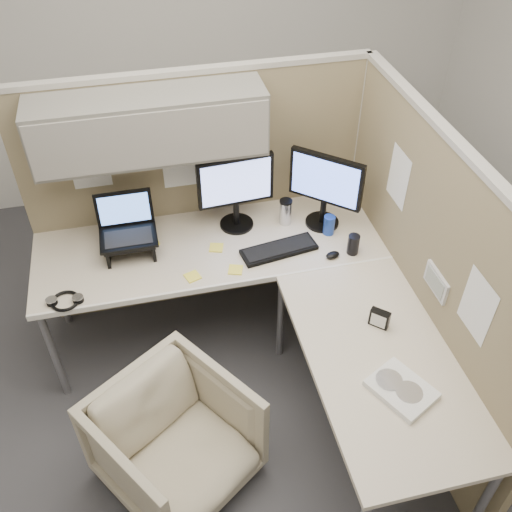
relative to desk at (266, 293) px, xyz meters
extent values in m
plane|color=#37373C|center=(-0.12, -0.13, -0.69)|extent=(4.50, 4.50, 0.00)
cube|color=#8D7D5C|center=(-0.22, 0.77, 0.11)|extent=(2.00, 0.05, 1.60)
cube|color=#A8A399|center=(-0.22, 0.77, 0.93)|extent=(2.00, 0.06, 0.03)
cube|color=slate|center=(-0.47, 0.62, 0.73)|extent=(1.20, 0.34, 0.34)
cube|color=gray|center=(-0.47, 0.45, 0.73)|extent=(1.18, 0.01, 0.30)
plane|color=white|center=(-0.82, 0.75, 0.46)|extent=(0.26, 0.00, 0.26)
plane|color=white|center=(-0.32, 0.75, 0.39)|extent=(0.26, 0.00, 0.26)
cube|color=#8D7D5C|center=(0.78, -0.23, 0.11)|extent=(0.05, 2.00, 1.60)
cube|color=#A8A399|center=(0.78, -0.23, 0.93)|extent=(0.06, 2.00, 0.03)
cube|color=#A8A399|center=(0.78, 0.77, 0.11)|extent=(0.06, 0.06, 1.60)
cube|color=silver|center=(0.75, -0.38, 0.27)|extent=(0.02, 0.20, 0.12)
cube|color=gray|center=(0.73, -0.38, 0.27)|extent=(0.00, 0.16, 0.09)
plane|color=white|center=(0.75, 0.17, 0.51)|extent=(0.00, 0.26, 0.26)
plane|color=white|center=(0.75, -0.68, 0.41)|extent=(0.00, 0.26, 0.26)
cube|color=beige|center=(-0.22, 0.41, 0.03)|extent=(2.00, 0.68, 0.03)
cube|color=beige|center=(0.41, -0.58, 0.03)|extent=(0.68, 1.30, 0.03)
cube|color=white|center=(-0.22, 0.07, 0.03)|extent=(2.00, 0.02, 0.03)
cylinder|color=gray|center=(-1.17, 0.12, -0.34)|extent=(0.04, 0.04, 0.70)
cylinder|color=gray|center=(-1.17, 0.70, -0.34)|extent=(0.04, 0.04, 0.70)
cylinder|color=gray|center=(0.71, -1.18, -0.34)|extent=(0.04, 0.04, 0.70)
cylinder|color=gray|center=(0.13, 0.12, -0.34)|extent=(0.04, 0.04, 0.70)
imported|color=beige|center=(-0.58, -0.53, -0.35)|extent=(0.89, 0.88, 0.68)
cylinder|color=black|center=(-0.04, 0.56, 0.05)|extent=(0.20, 0.20, 0.02)
cylinder|color=black|center=(-0.04, 0.56, 0.13)|extent=(0.04, 0.04, 0.15)
cube|color=black|center=(-0.04, 0.56, 0.36)|extent=(0.44, 0.07, 0.30)
cube|color=#8EA3F6|center=(-0.04, 0.54, 0.36)|extent=(0.40, 0.03, 0.26)
cylinder|color=black|center=(0.46, 0.46, 0.05)|extent=(0.20, 0.20, 0.02)
cylinder|color=black|center=(0.46, 0.46, 0.13)|extent=(0.04, 0.04, 0.15)
cube|color=black|center=(0.46, 0.46, 0.36)|extent=(0.35, 0.32, 0.30)
cube|color=#5979F2|center=(0.45, 0.44, 0.36)|extent=(0.30, 0.27, 0.26)
cube|color=black|center=(-0.67, 0.43, 0.15)|extent=(0.28, 0.22, 0.01)
cube|color=black|center=(-0.80, 0.43, 0.10)|extent=(0.02, 0.20, 0.11)
cube|color=black|center=(-0.55, 0.43, 0.10)|extent=(0.02, 0.20, 0.11)
cube|color=black|center=(-0.67, 0.43, 0.16)|extent=(0.31, 0.22, 0.02)
cube|color=black|center=(-0.67, 0.57, 0.27)|extent=(0.31, 0.05, 0.20)
cube|color=#598CF2|center=(-0.67, 0.56, 0.27)|extent=(0.28, 0.04, 0.16)
cube|color=black|center=(0.14, 0.27, 0.05)|extent=(0.45, 0.21, 0.02)
ellipsoid|color=black|center=(0.42, 0.15, 0.06)|extent=(0.09, 0.07, 0.03)
cylinder|color=silver|center=(0.25, 0.51, 0.12)|extent=(0.07, 0.07, 0.15)
cylinder|color=black|center=(0.25, 0.51, 0.20)|extent=(0.08, 0.08, 0.01)
cylinder|color=black|center=(0.54, 0.16, 0.10)|extent=(0.07, 0.07, 0.12)
cylinder|color=#1E3FA5|center=(0.47, 0.36, 0.10)|extent=(0.07, 0.07, 0.12)
cube|color=#FCEA42|center=(-0.20, 0.37, 0.05)|extent=(0.09, 0.09, 0.01)
cube|color=#FCEA42|center=(-0.55, 0.51, 0.05)|extent=(0.09, 0.09, 0.01)
cube|color=#FCEA42|center=(-0.13, 0.17, 0.05)|extent=(0.10, 0.10, 0.01)
cube|color=#FCEA42|center=(-0.37, 0.17, 0.05)|extent=(0.10, 0.10, 0.01)
torus|color=black|center=(-1.03, 0.13, 0.05)|extent=(0.16, 0.16, 0.02)
cylinder|color=black|center=(-1.10, 0.13, 0.06)|extent=(0.06, 0.06, 0.03)
cylinder|color=black|center=(-0.97, 0.12, 0.06)|extent=(0.06, 0.06, 0.03)
cube|color=white|center=(0.43, -0.77, 0.06)|extent=(0.31, 0.34, 0.03)
cylinder|color=silver|center=(0.45, -0.80, 0.07)|extent=(0.12, 0.12, 0.00)
cylinder|color=silver|center=(0.39, -0.72, 0.08)|extent=(0.12, 0.12, 0.00)
cube|color=black|center=(0.48, -0.38, 0.09)|extent=(0.10, 0.09, 0.10)
cube|color=white|center=(0.47, -0.40, 0.09)|extent=(0.06, 0.05, 0.08)
camera|label=1|loc=(-0.54, -2.08, 2.17)|focal=40.00mm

